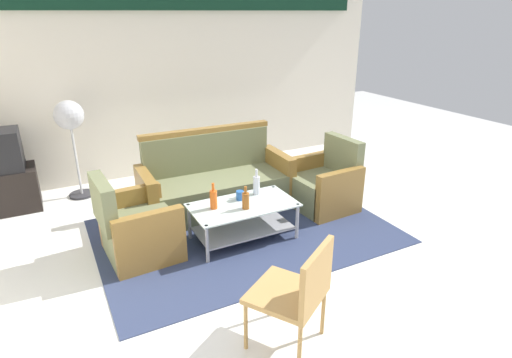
# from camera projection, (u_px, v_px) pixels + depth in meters

# --- Properties ---
(ground_plane) EXTENTS (14.00, 14.00, 0.00)m
(ground_plane) POSITION_uv_depth(u_px,v_px,m) (286.00, 261.00, 4.13)
(ground_plane) COLOR white
(wall_back) EXTENTS (6.52, 0.19, 2.80)m
(wall_back) POSITION_uv_depth(u_px,v_px,m) (180.00, 71.00, 6.09)
(wall_back) COLOR silver
(wall_back) RESTS_ON ground
(rug) EXTENTS (3.13, 2.16, 0.01)m
(rug) POSITION_uv_depth(u_px,v_px,m) (245.00, 231.00, 4.67)
(rug) COLOR #2D3856
(rug) RESTS_ON ground
(couch) EXTENTS (1.81, 0.77, 0.96)m
(couch) POSITION_uv_depth(u_px,v_px,m) (216.00, 185.00, 5.10)
(couch) COLOR #6B704C
(couch) RESTS_ON rug
(armchair_left) EXTENTS (0.74, 0.80, 0.85)m
(armchair_left) POSITION_uv_depth(u_px,v_px,m) (137.00, 229.00, 4.13)
(armchair_left) COLOR #6B704C
(armchair_left) RESTS_ON rug
(armchair_right) EXTENTS (0.74, 0.80, 0.85)m
(armchair_right) POSITION_uv_depth(u_px,v_px,m) (324.00, 185.00, 5.16)
(armchair_right) COLOR #6B704C
(armchair_right) RESTS_ON rug
(coffee_table) EXTENTS (1.10, 0.60, 0.40)m
(coffee_table) POSITION_uv_depth(u_px,v_px,m) (243.00, 216.00, 4.42)
(coffee_table) COLOR silver
(coffee_table) RESTS_ON rug
(bottle_clear) EXTENTS (0.07, 0.07, 0.29)m
(bottle_clear) POSITION_uv_depth(u_px,v_px,m) (256.00, 185.00, 4.58)
(bottle_clear) COLOR silver
(bottle_clear) RESTS_ON coffee_table
(bottle_orange) EXTENTS (0.07, 0.07, 0.28)m
(bottle_orange) POSITION_uv_depth(u_px,v_px,m) (214.00, 199.00, 4.24)
(bottle_orange) COLOR #D85919
(bottle_orange) RESTS_ON coffee_table
(bottle_brown) EXTENTS (0.07, 0.07, 0.24)m
(bottle_brown) POSITION_uv_depth(u_px,v_px,m) (246.00, 200.00, 4.24)
(bottle_brown) COLOR brown
(bottle_brown) RESTS_ON coffee_table
(cup) EXTENTS (0.08, 0.08, 0.10)m
(cup) POSITION_uv_depth(u_px,v_px,m) (240.00, 195.00, 4.46)
(cup) COLOR #2659A5
(cup) RESTS_ON coffee_table
(tv_stand) EXTENTS (0.80, 0.50, 0.52)m
(tv_stand) POSITION_uv_depth(u_px,v_px,m) (2.00, 191.00, 5.08)
(tv_stand) COLOR black
(tv_stand) RESTS_ON ground
(pedestal_fan) EXTENTS (0.36, 0.36, 1.27)m
(pedestal_fan) POSITION_uv_depth(u_px,v_px,m) (70.00, 121.00, 5.21)
(pedestal_fan) COLOR #2D2D33
(pedestal_fan) RESTS_ON ground
(wicker_chair) EXTENTS (0.66, 0.66, 0.84)m
(wicker_chair) POSITION_uv_depth(u_px,v_px,m) (298.00, 289.00, 2.90)
(wicker_chair) COLOR #AD844C
(wicker_chair) RESTS_ON ground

